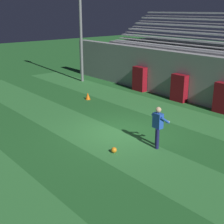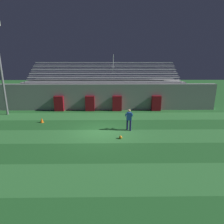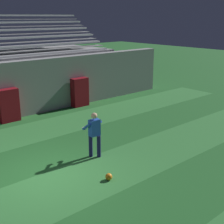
# 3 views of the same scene
# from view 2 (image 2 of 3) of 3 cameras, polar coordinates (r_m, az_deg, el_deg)

# --- Properties ---
(ground_plane) EXTENTS (80.00, 80.00, 0.00)m
(ground_plane) POSITION_cam_2_polar(r_m,az_deg,el_deg) (14.36, -3.29, -5.72)
(ground_plane) COLOR #236028
(turf_stripe_near) EXTENTS (28.00, 2.47, 0.01)m
(turf_stripe_near) POSITION_cam_2_polar(r_m,az_deg,el_deg) (9.02, -4.99, -19.44)
(turf_stripe_near) COLOR #337A38
(turf_stripe_near) RESTS_ON ground
(turf_stripe_mid) EXTENTS (28.00, 2.47, 0.01)m
(turf_stripe_mid) POSITION_cam_2_polar(r_m,az_deg,el_deg) (13.38, -3.48, -7.31)
(turf_stripe_mid) COLOR #337A38
(turf_stripe_mid) RESTS_ON ground
(turf_stripe_far) EXTENTS (28.00, 2.47, 0.01)m
(turf_stripe_far) POSITION_cam_2_polar(r_m,az_deg,el_deg) (18.05, -2.76, -1.29)
(turf_stripe_far) COLOR #337A38
(turf_stripe_far) RESTS_ON ground
(back_wall) EXTENTS (24.00, 0.60, 2.80)m
(back_wall) POSITION_cam_2_polar(r_m,az_deg,el_deg) (20.25, -2.57, 4.61)
(back_wall) COLOR gray
(back_wall) RESTS_ON ground
(padding_pillar_gate_left) EXTENTS (0.97, 0.44, 1.61)m
(padding_pillar_gate_left) POSITION_cam_2_polar(r_m,az_deg,el_deg) (19.93, -6.72, 2.59)
(padding_pillar_gate_left) COLOR maroon
(padding_pillar_gate_left) RESTS_ON ground
(padding_pillar_gate_right) EXTENTS (0.97, 0.44, 1.61)m
(padding_pillar_gate_right) POSITION_cam_2_polar(r_m,az_deg,el_deg) (19.84, 1.55, 2.63)
(padding_pillar_gate_right) COLOR maroon
(padding_pillar_gate_right) RESTS_ON ground
(padding_pillar_far_left) EXTENTS (0.97, 0.44, 1.61)m
(padding_pillar_far_left) POSITION_cam_2_polar(r_m,az_deg,el_deg) (20.53, -15.85, 2.48)
(padding_pillar_far_left) COLOR maroon
(padding_pillar_far_left) RESTS_ON ground
(padding_pillar_far_right) EXTENTS (0.97, 0.44, 1.61)m
(padding_pillar_far_right) POSITION_cam_2_polar(r_m,az_deg,el_deg) (20.44, 13.32, 2.59)
(padding_pillar_far_right) COLOR maroon
(padding_pillar_far_right) RESTS_ON ground
(bleacher_stand) EXTENTS (18.00, 4.75, 5.83)m
(bleacher_stand) POSITION_cam_2_polar(r_m,az_deg,el_deg) (22.89, -2.37, 6.12)
(bleacher_stand) COLOR gray
(bleacher_stand) RESTS_ON ground
(goalkeeper) EXTENTS (0.59, 0.58, 1.67)m
(goalkeeper) POSITION_cam_2_polar(r_m,az_deg,el_deg) (14.21, 5.19, -1.92)
(goalkeeper) COLOR #19194C
(goalkeeper) RESTS_ON ground
(soccer_ball) EXTENTS (0.22, 0.22, 0.22)m
(soccer_ball) POSITION_cam_2_polar(r_m,az_deg,el_deg) (12.90, 2.65, -7.68)
(soccer_ball) COLOR orange
(soccer_ball) RESTS_ON ground
(traffic_cone) EXTENTS (0.30, 0.30, 0.42)m
(traffic_cone) POSITION_cam_2_polar(r_m,az_deg,el_deg) (17.24, -20.61, -2.35)
(traffic_cone) COLOR orange
(traffic_cone) RESTS_ON ground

